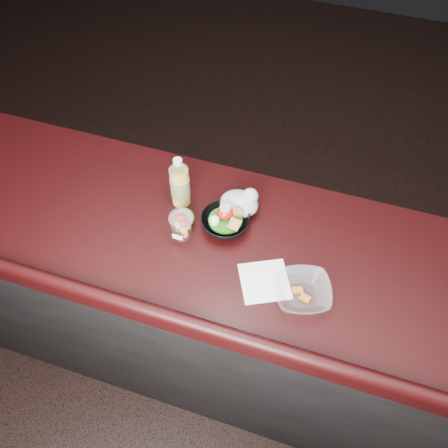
{
  "coord_description": "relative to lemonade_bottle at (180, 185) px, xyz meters",
  "views": [
    {
      "loc": [
        0.32,
        -0.7,
        2.47
      ],
      "look_at": [
        -0.02,
        0.31,
        1.1
      ],
      "focal_mm": 40.0,
      "sensor_mm": 36.0,
      "label": 1
    }
  ],
  "objects": [
    {
      "name": "counter",
      "position": [
        0.23,
        -0.12,
        -0.6
      ],
      "size": [
        4.06,
        0.71,
        1.02
      ],
      "color": "black",
      "rests_on": "ground"
    },
    {
      "name": "ground",
      "position": [
        0.23,
        -0.42,
        -1.11
      ],
      "size": [
        8.0,
        8.0,
        0.0
      ],
      "primitive_type": "plane",
      "color": "black",
      "rests_on": "ground"
    },
    {
      "name": "lemonade_bottle",
      "position": [
        0.0,
        0.0,
        0.0
      ],
      "size": [
        0.07,
        0.07,
        0.22
      ],
      "color": "gold",
      "rests_on": "counter"
    },
    {
      "name": "snack_bowl",
      "position": [
        0.2,
        -0.07,
        -0.06
      ],
      "size": [
        0.23,
        0.23,
        0.1
      ],
      "rotation": [
        0.0,
        0.0,
        0.35
      ],
      "color": "black",
      "rests_on": "counter"
    },
    {
      "name": "takeout_bowl",
      "position": [
        0.53,
        -0.26,
        -0.07
      ],
      "size": [
        0.24,
        0.24,
        0.05
      ],
      "rotation": [
        0.0,
        0.0,
        0.34
      ],
      "color": "silver",
      "rests_on": "counter"
    },
    {
      "name": "fruit_cup",
      "position": [
        0.06,
        -0.15,
        -0.03
      ],
      "size": [
        0.09,
        0.09,
        0.12
      ],
      "color": "white",
      "rests_on": "counter"
    },
    {
      "name": "plastic_bag",
      "position": [
        0.23,
        0.03,
        -0.05
      ],
      "size": [
        0.14,
        0.12,
        0.11
      ],
      "color": "silver",
      "rests_on": "counter"
    },
    {
      "name": "green_apple",
      "position": [
        0.05,
        -0.1,
        -0.06
      ],
      "size": [
        0.07,
        0.07,
        0.08
      ],
      "color": "#257C0E",
      "rests_on": "counter"
    },
    {
      "name": "paper_napkin",
      "position": [
        0.4,
        -0.25,
        -0.09
      ],
      "size": [
        0.21,
        0.21,
        0.0
      ],
      "primitive_type": "cube",
      "rotation": [
        0.0,
        0.0,
        0.46
      ],
      "color": "white",
      "rests_on": "counter"
    },
    {
      "name": "room_shell",
      "position": [
        0.23,
        -0.42,
        0.72
      ],
      "size": [
        8.0,
        8.0,
        8.0
      ],
      "color": "black",
      "rests_on": "ground"
    }
  ]
}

